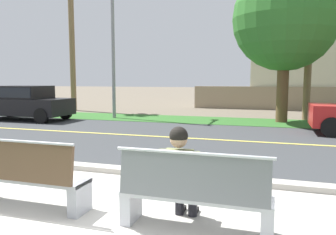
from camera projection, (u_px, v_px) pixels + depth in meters
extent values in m
plane|color=#665B4C|center=(211.00, 132.00, 11.61)|extent=(140.00, 140.00, 0.00)
cube|color=#B7B2A8|center=(106.00, 216.00, 4.42)|extent=(44.00, 3.60, 0.01)
cube|color=#ADA89E|center=(156.00, 174.00, 6.26)|extent=(44.00, 0.30, 0.11)
cube|color=#383A3D|center=(202.00, 139.00, 10.19)|extent=(52.00, 8.00, 0.01)
cube|color=#E0CC4C|center=(202.00, 139.00, 10.19)|extent=(48.00, 0.14, 0.01)
cube|color=#2D6026|center=(225.00, 121.00, 14.67)|extent=(48.00, 2.80, 0.02)
cube|color=#9EA0A8|center=(80.00, 198.00, 4.48)|extent=(0.14, 0.40, 0.45)
cube|color=#9EA0A8|center=(28.00, 178.00, 4.71)|extent=(1.81, 0.44, 0.05)
cube|color=brown|center=(17.00, 161.00, 4.49)|extent=(1.74, 0.12, 0.52)
cylinder|color=#9EA0A8|center=(15.00, 141.00, 4.45)|extent=(1.81, 0.04, 0.04)
cube|color=silver|center=(131.00, 204.00, 4.25)|extent=(0.14, 0.40, 0.45)
cube|color=silver|center=(268.00, 221.00, 3.75)|extent=(0.14, 0.40, 0.45)
cube|color=silver|center=(195.00, 196.00, 3.98)|extent=(1.81, 0.44, 0.05)
cube|color=slate|center=(192.00, 177.00, 3.76)|extent=(1.74, 0.12, 0.52)
cylinder|color=silver|center=(192.00, 153.00, 3.72)|extent=(1.81, 0.04, 0.04)
cylinder|color=black|center=(176.00, 182.00, 4.24)|extent=(0.15, 0.42, 0.15)
cylinder|color=black|center=(189.00, 183.00, 4.18)|extent=(0.15, 0.42, 0.15)
cylinder|color=black|center=(180.00, 199.00, 4.45)|extent=(0.12, 0.12, 0.43)
cube|color=black|center=(181.00, 210.00, 4.55)|extent=(0.09, 0.24, 0.07)
cylinder|color=black|center=(193.00, 201.00, 4.40)|extent=(0.12, 0.12, 0.43)
cube|color=black|center=(194.00, 212.00, 4.49)|extent=(0.09, 0.24, 0.07)
cube|color=#6B7047|center=(178.00, 171.00, 4.01)|extent=(0.34, 0.20, 0.52)
cylinder|color=#6B7047|center=(162.00, 168.00, 4.09)|extent=(0.09, 0.09, 0.46)
cylinder|color=#6B7047|center=(196.00, 171.00, 3.96)|extent=(0.09, 0.09, 0.46)
sphere|color=tan|center=(179.00, 139.00, 3.97)|extent=(0.21, 0.21, 0.21)
sphere|color=black|center=(179.00, 136.00, 3.97)|extent=(0.22, 0.22, 0.22)
cylinder|color=black|center=(331.00, 127.00, 10.48)|extent=(0.64, 0.18, 0.64)
cylinder|color=black|center=(324.00, 121.00, 12.07)|extent=(0.64, 0.18, 0.64)
cube|color=black|center=(24.00, 106.00, 15.04)|extent=(4.30, 1.76, 0.72)
cube|color=black|center=(23.00, 92.00, 14.97)|extent=(2.24, 1.58, 0.60)
cube|color=black|center=(23.00, 92.00, 14.96)|extent=(2.15, 1.62, 0.43)
cylinder|color=black|center=(41.00, 116.00, 13.79)|extent=(0.64, 0.18, 0.64)
cylinder|color=black|center=(65.00, 112.00, 15.38)|extent=(0.64, 0.18, 0.64)
cylinder|color=black|center=(9.00, 110.00, 16.35)|extent=(0.64, 0.18, 0.64)
cylinder|color=gray|center=(113.00, 35.00, 15.43)|extent=(0.16, 0.16, 7.73)
cylinder|color=brown|center=(282.00, 91.00, 14.12)|extent=(0.48, 0.48, 2.70)
sphere|color=#2D6B28|center=(285.00, 18.00, 13.79)|extent=(4.33, 4.33, 4.33)
cylinder|color=brown|center=(72.00, 44.00, 19.39)|extent=(0.32, 0.32, 7.73)
cylinder|color=brown|center=(310.00, 13.00, 14.60)|extent=(0.32, 0.32, 9.38)
cube|color=gray|center=(303.00, 99.00, 19.67)|extent=(13.00, 0.36, 1.40)
cube|color=beige|center=(329.00, 55.00, 21.87)|extent=(9.56, 6.40, 6.80)
cube|color=#232833|center=(298.00, 46.00, 19.43)|extent=(1.10, 0.06, 1.30)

